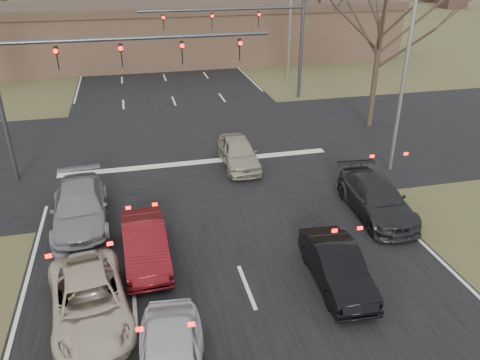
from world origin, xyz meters
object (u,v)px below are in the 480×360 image
object	(u,v)px
mast_arm_near	(74,67)
car_grey_ahead	(80,208)
building	(177,32)
mast_arm_far	(263,27)
car_charcoal_sedan	(376,198)
car_silver_ahead	(239,153)
car_silver_suv	(89,301)
streetlight_right_far	(288,10)
car_black_hatch	(337,266)
car_red_ahead	(145,243)
streetlight_right_near	(404,54)

from	to	relation	value
mast_arm_near	car_grey_ahead	size ratio (longest dim) A/B	2.39
building	mast_arm_far	distance (m)	15.75
mast_arm_far	car_grey_ahead	distance (m)	19.21
car_charcoal_sedan	car_silver_ahead	distance (m)	7.27
car_silver_suv	car_silver_ahead	world-z (taller)	car_silver_ahead
building	mast_arm_near	world-z (taller)	mast_arm_near
mast_arm_far	streetlight_right_far	world-z (taller)	streetlight_right_far
building	streetlight_right_far	distance (m)	13.53
car_grey_ahead	car_black_hatch	bearing A→B (deg)	-37.64
car_charcoal_sedan	car_grey_ahead	world-z (taller)	car_grey_ahead
car_silver_suv	car_charcoal_sedan	distance (m)	11.50
streetlight_right_far	car_red_ahead	xyz separation A→B (m)	(-12.32, -21.76, -4.91)
mast_arm_near	car_black_hatch	distance (m)	13.92
streetlight_right_near	car_black_hatch	world-z (taller)	streetlight_right_near
streetlight_right_far	car_silver_ahead	bearing A→B (deg)	-116.53
streetlight_right_near	car_black_hatch	distance (m)	10.76
mast_arm_far	car_charcoal_sedan	size ratio (longest dim) A/B	2.32
mast_arm_near	mast_arm_far	size ratio (longest dim) A/B	1.09
mast_arm_far	streetlight_right_near	distance (m)	13.28
streetlight_right_near	car_red_ahead	xyz separation A→B (m)	(-11.82, -4.76, -4.91)
streetlight_right_far	mast_arm_near	bearing A→B (deg)	-136.11
streetlight_right_near	car_silver_ahead	xyz separation A→B (m)	(-6.90, 2.18, -4.89)
building	car_charcoal_sedan	world-z (taller)	building
building	mast_arm_near	distance (m)	26.14
building	car_grey_ahead	world-z (taller)	building
mast_arm_far	car_red_ahead	world-z (taller)	mast_arm_far
mast_arm_near	car_silver_suv	distance (m)	11.22
streetlight_right_near	car_red_ahead	size ratio (longest dim) A/B	2.44
streetlight_right_far	car_grey_ahead	size ratio (longest dim) A/B	1.97
building	car_red_ahead	bearing A→B (deg)	-98.68
streetlight_right_near	streetlight_right_far	world-z (taller)	same
building	car_red_ahead	size ratio (longest dim) A/B	10.34
mast_arm_far	car_silver_ahead	world-z (taller)	mast_arm_far
streetlight_right_far	car_charcoal_sedan	xyz separation A→B (m)	(-3.11, -20.70, -4.89)
building	streetlight_right_near	bearing A→B (deg)	-76.31
building	car_charcoal_sedan	xyz separation A→B (m)	(4.21, -31.70, -1.97)
car_black_hatch	streetlight_right_far	bearing A→B (deg)	78.55
car_grey_ahead	car_silver_ahead	world-z (taller)	car_grey_ahead
streetlight_right_near	car_charcoal_sedan	xyz separation A→B (m)	(-2.61, -3.70, -4.89)
mast_arm_near	mast_arm_far	world-z (taller)	same
streetlight_right_near	car_silver_suv	size ratio (longest dim) A/B	2.17
streetlight_right_far	car_black_hatch	size ratio (longest dim) A/B	2.52
car_black_hatch	car_red_ahead	xyz separation A→B (m)	(-5.83, 2.70, 0.02)
car_charcoal_sedan	car_black_hatch	bearing A→B (deg)	-128.47
streetlight_right_far	car_charcoal_sedan	bearing A→B (deg)	-98.55
car_charcoal_sedan	streetlight_right_near	bearing A→B (deg)	58.32
car_red_ahead	car_silver_ahead	size ratio (longest dim) A/B	1.00
car_silver_suv	car_grey_ahead	world-z (taller)	car_grey_ahead
car_red_ahead	car_silver_ahead	distance (m)	8.50
car_red_ahead	building	bearing A→B (deg)	79.68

